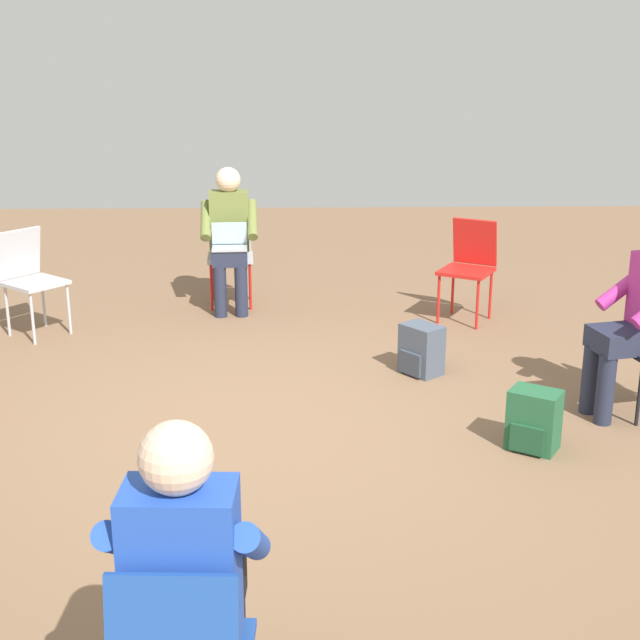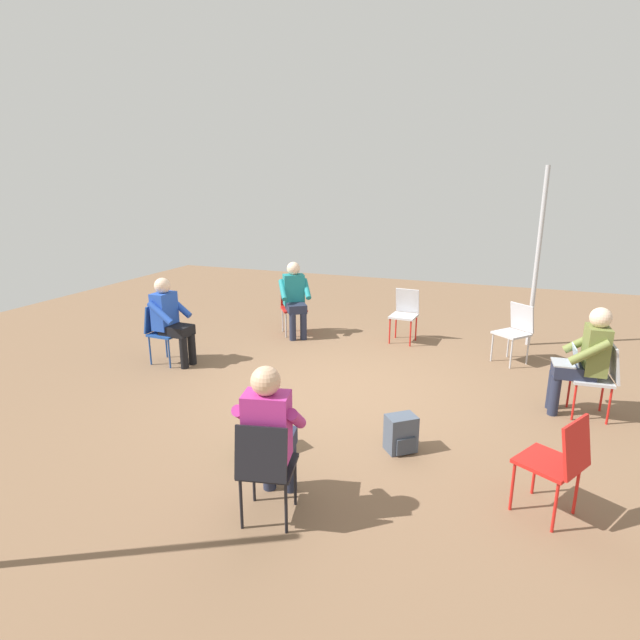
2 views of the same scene
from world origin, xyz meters
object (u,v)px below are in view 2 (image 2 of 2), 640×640
at_px(chair_southwest, 515,329).
at_px(person_in_teal, 295,295).
at_px(chair_southeast, 293,305).
at_px(chair_west, 600,375).
at_px(person_in_blue, 170,317).
at_px(chair_south, 405,311).
at_px(chair_east, 162,329).
at_px(backpack_by_empty_chair, 261,436).
at_px(chair_north, 266,465).
at_px(person_in_magenta, 270,430).
at_px(chair_northwest, 558,459).
at_px(backpack_near_laptop_user, 401,435).
at_px(person_with_laptop, 585,356).

bearing_deg(chair_southwest, person_in_teal, 38.50).
relative_size(chair_southeast, chair_west, 1.00).
bearing_deg(person_in_blue, chair_south, 130.48).
bearing_deg(chair_southwest, chair_southeast, 36.31).
relative_size(chair_east, person_in_blue, 0.69).
bearing_deg(chair_southeast, person_in_teal, 90.00).
height_order(chair_southwest, backpack_by_empty_chair, chair_southwest).
bearing_deg(chair_southeast, person_in_blue, 29.87).
relative_size(chair_north, person_in_teal, 0.69).
bearing_deg(chair_west, person_in_teal, 65.90).
distance_m(chair_southwest, person_in_magenta, 4.63).
bearing_deg(chair_northwest, chair_north, 142.52).
height_order(chair_northwest, backpack_near_laptop_user, chair_northwest).
bearing_deg(chair_southwest, chair_south, 25.38).
relative_size(chair_south, backpack_by_empty_chair, 2.36).
xyz_separation_m(chair_east, person_in_teal, (-1.25, -1.87, 0.20)).
bearing_deg(chair_southwest, backpack_by_empty_chair, 97.18).
height_order(chair_southeast, person_in_teal, person_in_teal).
xyz_separation_m(chair_north, person_with_laptop, (-2.41, -2.88, 0.20)).
bearing_deg(person_in_blue, backpack_near_laptop_user, 73.56).
bearing_deg(chair_southwest, chair_north, 108.61).
relative_size(chair_northwest, chair_west, 1.00).
bearing_deg(person_with_laptop, chair_north, 136.62).
xyz_separation_m(chair_southwest, backpack_near_laptop_user, (1.00, 3.02, -0.34)).
relative_size(chair_south, chair_southwest, 1.00).
relative_size(chair_southwest, person_in_blue, 0.69).
xyz_separation_m(chair_west, person_with_laptop, (0.17, 0.01, 0.20)).
bearing_deg(chair_south, chair_northwest, 120.53).
relative_size(chair_southeast, person_in_teal, 0.69).
height_order(chair_east, person_in_magenta, person_in_magenta).
distance_m(chair_west, person_with_laptop, 0.26).
bearing_deg(chair_southeast, backpack_near_laptop_user, 94.21).
height_order(chair_southwest, backpack_near_laptop_user, chair_southwest).
relative_size(chair_southwest, backpack_by_empty_chair, 2.36).
height_order(chair_east, chair_southwest, same).
xyz_separation_m(chair_northwest, chair_south, (1.97, -4.03, 0.00)).
xyz_separation_m(chair_northwest, backpack_near_laptop_user, (1.30, -0.57, -0.34)).
xyz_separation_m(person_in_teal, person_in_blue, (1.08, 1.88, 0.00)).
distance_m(chair_north, chair_southwest, 4.76).
relative_size(person_with_laptop, backpack_near_laptop_user, 3.44).
distance_m(chair_south, chair_west, 3.21).
height_order(chair_west, backpack_by_empty_chair, chair_west).
bearing_deg(backpack_by_empty_chair, chair_south, -98.40).
bearing_deg(backpack_near_laptop_user, person_in_teal, -51.64).
xyz_separation_m(chair_east, chair_west, (-5.56, -0.24, 0.00)).
xyz_separation_m(person_with_laptop, person_in_teal, (4.14, -1.64, 0.00)).
distance_m(chair_southeast, chair_west, 4.75).
distance_m(chair_northwest, chair_southwest, 3.61).
bearing_deg(chair_south, person_in_blue, 42.21).
distance_m(chair_east, chair_south, 3.76).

